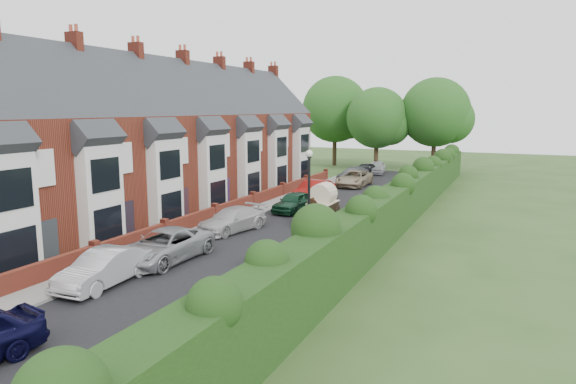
% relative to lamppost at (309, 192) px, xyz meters
% --- Properties ---
extents(ground, '(140.00, 140.00, 0.00)m').
position_rel_lamppost_xyz_m(ground, '(-3.40, -4.00, -3.30)').
color(ground, '#2D4C1E').
rests_on(ground, ground).
extents(road, '(6.00, 58.00, 0.02)m').
position_rel_lamppost_xyz_m(road, '(-3.90, 7.00, -3.29)').
color(road, black).
rests_on(road, ground).
extents(pavement_hedge_side, '(2.20, 58.00, 0.12)m').
position_rel_lamppost_xyz_m(pavement_hedge_side, '(0.20, 7.00, -3.24)').
color(pavement_hedge_side, gray).
rests_on(pavement_hedge_side, ground).
extents(pavement_house_side, '(1.70, 58.00, 0.12)m').
position_rel_lamppost_xyz_m(pavement_house_side, '(-7.75, 7.00, -3.24)').
color(pavement_house_side, gray).
rests_on(pavement_house_side, ground).
extents(kerb_hedge_side, '(0.18, 58.00, 0.13)m').
position_rel_lamppost_xyz_m(kerb_hedge_side, '(-0.85, 7.00, -3.23)').
color(kerb_hedge_side, gray).
rests_on(kerb_hedge_side, ground).
extents(kerb_house_side, '(0.18, 58.00, 0.13)m').
position_rel_lamppost_xyz_m(kerb_house_side, '(-6.95, 7.00, -3.23)').
color(kerb_house_side, gray).
rests_on(kerb_house_side, ground).
extents(hedge, '(2.10, 58.00, 2.85)m').
position_rel_lamppost_xyz_m(hedge, '(2.00, 7.00, -1.70)').
color(hedge, '#143310').
rests_on(hedge, ground).
extents(terrace_row, '(9.05, 40.50, 11.50)m').
position_rel_lamppost_xyz_m(terrace_row, '(-14.27, 5.98, 1.18)').
color(terrace_row, maroon).
rests_on(terrace_row, ground).
extents(garden_wall_row, '(0.35, 40.35, 1.10)m').
position_rel_lamppost_xyz_m(garden_wall_row, '(-8.75, 6.00, -2.84)').
color(garden_wall_row, maroon).
rests_on(garden_wall_row, ground).
extents(lamppost, '(0.32, 0.32, 5.16)m').
position_rel_lamppost_xyz_m(lamppost, '(0.00, 0.00, 0.00)').
color(lamppost, black).
rests_on(lamppost, ground).
extents(tree_far_left, '(7.14, 6.80, 9.29)m').
position_rel_lamppost_xyz_m(tree_far_left, '(-6.05, 36.08, 2.41)').
color(tree_far_left, '#332316').
rests_on(tree_far_left, ground).
extents(tree_far_right, '(7.98, 7.60, 10.31)m').
position_rel_lamppost_xyz_m(tree_far_right, '(-0.01, 38.08, 3.02)').
color(tree_far_right, '#332316').
rests_on(tree_far_right, ground).
extents(tree_far_back, '(8.40, 8.00, 10.82)m').
position_rel_lamppost_xyz_m(tree_far_back, '(-11.99, 39.08, 3.32)').
color(tree_far_back, '#332316').
rests_on(tree_far_back, ground).
extents(car_silver_a, '(1.73, 4.40, 1.43)m').
position_rel_lamppost_xyz_m(car_silver_a, '(-6.32, -5.96, -2.58)').
color(car_silver_a, '#B7B7BC').
rests_on(car_silver_a, ground).
extents(car_silver_b, '(2.53, 5.30, 1.46)m').
position_rel_lamppost_xyz_m(car_silver_b, '(-6.17, -2.34, -2.57)').
color(car_silver_b, '#95989B').
rests_on(car_silver_b, ground).
extents(car_white, '(2.84, 4.94, 1.35)m').
position_rel_lamppost_xyz_m(car_white, '(-6.33, 3.98, -2.62)').
color(car_white, '#BBBBBB').
rests_on(car_white, ground).
extents(car_green, '(1.98, 4.14, 1.36)m').
position_rel_lamppost_xyz_m(car_green, '(-5.35, 10.54, -2.62)').
color(car_green, '#113922').
rests_on(car_green, ground).
extents(car_red, '(1.89, 4.89, 1.59)m').
position_rel_lamppost_xyz_m(car_red, '(-5.57, 14.74, -2.50)').
color(car_red, maroon).
rests_on(car_red, ground).
extents(car_beige, '(2.37, 5.11, 1.42)m').
position_rel_lamppost_xyz_m(car_beige, '(-5.04, 23.40, -2.59)').
color(car_beige, tan).
rests_on(car_beige, ground).
extents(car_grey, '(2.65, 4.69, 1.28)m').
position_rel_lamppost_xyz_m(car_grey, '(-6.29, 27.03, -2.66)').
color(car_grey, slate).
rests_on(car_grey, ground).
extents(car_black, '(2.34, 4.09, 1.31)m').
position_rel_lamppost_xyz_m(car_black, '(-6.22, 31.00, -2.64)').
color(car_black, black).
rests_on(car_black, ground).
extents(horse, '(1.61, 2.27, 1.75)m').
position_rel_lamppost_xyz_m(horse, '(-2.51, 6.32, -2.42)').
color(horse, '#54331E').
rests_on(horse, ground).
extents(horse_cart, '(1.52, 3.36, 2.42)m').
position_rel_lamppost_xyz_m(horse_cart, '(-2.51, 8.56, -1.91)').
color(horse_cart, black).
rests_on(horse_cart, ground).
extents(car_extra_far, '(2.29, 4.32, 1.40)m').
position_rel_lamppost_xyz_m(car_extra_far, '(-5.48, 32.92, -2.60)').
color(car_extra_far, '#B9BBBF').
rests_on(car_extra_far, ground).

